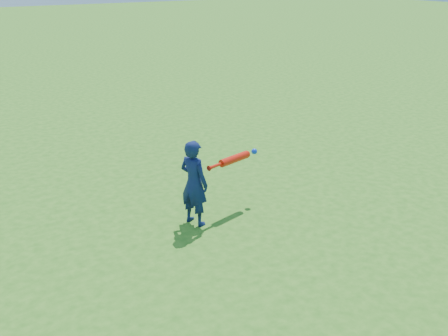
% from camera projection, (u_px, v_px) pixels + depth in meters
% --- Properties ---
extents(ground, '(80.00, 80.00, 0.00)m').
position_uv_depth(ground, '(251.00, 210.00, 6.29)').
color(ground, '#2C6A19').
rests_on(ground, ground).
extents(child, '(0.36, 0.44, 1.04)m').
position_uv_depth(child, '(194.00, 183.00, 5.79)').
color(child, '#0F1A49').
rests_on(child, ground).
extents(bat_swing, '(0.84, 0.26, 0.10)m').
position_uv_depth(bat_swing, '(236.00, 158.00, 6.14)').
color(bat_swing, red).
rests_on(bat_swing, ground).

